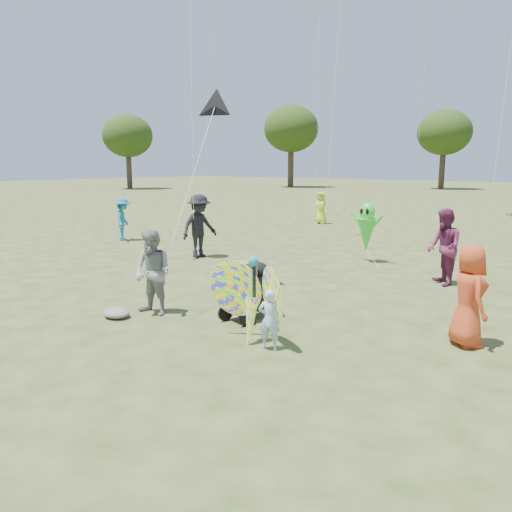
% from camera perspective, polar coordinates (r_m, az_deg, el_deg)
% --- Properties ---
extents(ground, '(160.00, 160.00, 0.00)m').
position_cam_1_polar(ground, '(8.59, -5.34, -8.82)').
color(ground, '#51592B').
rests_on(ground, ground).
extents(child_girl, '(0.41, 0.35, 0.95)m').
position_cam_1_polar(child_girl, '(7.73, 1.54, -7.27)').
color(child_girl, '#A3C4E7').
rests_on(child_girl, ground).
extents(adult_man, '(0.85, 0.70, 1.62)m').
position_cam_1_polar(adult_man, '(9.61, -11.71, -1.88)').
color(adult_man, gray).
rests_on(adult_man, ground).
extents(grey_bag, '(0.54, 0.44, 0.17)m').
position_cam_1_polar(grey_bag, '(9.74, -15.66, -6.29)').
color(grey_bag, slate).
rests_on(grey_bag, ground).
extents(crowd_a, '(0.90, 0.93, 1.61)m').
position_cam_1_polar(crowd_a, '(8.48, 23.15, -4.21)').
color(crowd_a, '#C84120').
rests_on(crowd_a, ground).
extents(crowd_b, '(0.85, 1.31, 1.92)m').
position_cam_1_polar(crowd_b, '(15.32, -6.50, 3.41)').
color(crowd_b, black).
rests_on(crowd_b, ground).
extents(crowd_e, '(1.09, 1.11, 1.81)m').
position_cam_1_polar(crowd_e, '(12.52, 20.68, 0.95)').
color(crowd_e, '#662246').
rests_on(crowd_e, ground).
extents(crowd_g, '(0.84, 0.64, 1.52)m').
position_cam_1_polar(crowd_g, '(24.12, 7.45, 5.48)').
color(crowd_g, yellow).
rests_on(crowd_g, ground).
extents(crowd_i, '(1.12, 1.16, 1.59)m').
position_cam_1_polar(crowd_i, '(19.30, -14.95, 4.07)').
color(crowd_i, '#1C6F99').
rests_on(crowd_i, ground).
extents(jogging_stroller, '(0.67, 1.11, 1.09)m').
position_cam_1_polar(jogging_stroller, '(9.20, -0.77, -3.48)').
color(jogging_stroller, black).
rests_on(jogging_stroller, ground).
extents(butterfly_kite, '(1.74, 0.75, 1.60)m').
position_cam_1_polar(butterfly_kite, '(7.99, -0.42, -5.20)').
color(butterfly_kite, '#FF2834').
rests_on(butterfly_kite, ground).
extents(delta_kite_rig, '(1.33, 2.49, 3.17)m').
position_cam_1_polar(delta_kite_rig, '(11.33, -4.77, 16.56)').
color(delta_kite_rig, black).
rests_on(delta_kite_rig, ground).
extents(alien_kite, '(1.12, 0.69, 1.74)m').
position_cam_1_polar(alien_kite, '(14.80, 12.51, 3.01)').
color(alien_kite, '#33D93A').
rests_on(alien_kite, ground).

